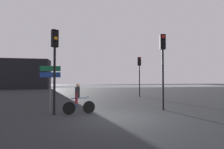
# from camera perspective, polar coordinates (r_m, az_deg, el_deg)

# --- Properties ---
(ground_plane) EXTENTS (120.00, 120.00, 0.00)m
(ground_plane) POSITION_cam_1_polar(r_m,az_deg,el_deg) (8.57, 3.10, -13.86)
(ground_plane) COLOR black
(water_strip) EXTENTS (80.00, 16.00, 0.01)m
(water_strip) POSITION_cam_1_polar(r_m,az_deg,el_deg) (46.65, -8.38, -3.86)
(water_strip) COLOR slate
(water_strip) RESTS_ON ground
(distant_building) EXTENTS (10.23, 4.00, 5.75)m
(distant_building) POSITION_cam_1_polar(r_m,az_deg,el_deg) (38.17, -27.38, 0.12)
(distant_building) COLOR black
(distant_building) RESTS_ON ground
(traffic_light_far_right) EXTENTS (0.40, 0.42, 4.19)m
(traffic_light_far_right) POSITION_cam_1_polar(r_m,az_deg,el_deg) (18.74, 8.93, 1.76)
(traffic_light_far_right) COLOR black
(traffic_light_far_right) RESTS_ON ground
(traffic_light_near_right) EXTENTS (0.36, 0.38, 4.54)m
(traffic_light_near_right) POSITION_cam_1_polar(r_m,az_deg,el_deg) (10.97, 16.24, 5.40)
(traffic_light_near_right) COLOR black
(traffic_light_near_right) RESTS_ON ground
(traffic_light_near_left) EXTENTS (0.40, 0.42, 4.40)m
(traffic_light_near_left) POSITION_cam_1_polar(r_m,az_deg,el_deg) (9.55, -18.21, 5.92)
(traffic_light_near_left) COLOR black
(traffic_light_near_left) RESTS_ON ground
(direction_sign_post) EXTENTS (1.10, 0.17, 2.60)m
(direction_sign_post) POSITION_cam_1_polar(r_m,az_deg,el_deg) (10.07, -19.50, -1.67)
(direction_sign_post) COLOR slate
(direction_sign_post) RESTS_ON ground
(cyclist) EXTENTS (1.69, 0.50, 1.62)m
(cyclist) POSITION_cam_1_polar(r_m,az_deg,el_deg) (9.45, -11.02, -7.66)
(cyclist) COLOR black
(cyclist) RESTS_ON ground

